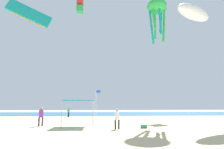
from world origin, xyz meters
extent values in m
cube|color=#D1BA8C|center=(0.00, 0.00, -0.05)|extent=(110.00, 110.00, 0.10)
cube|color=#28608C|center=(0.00, 27.29, 0.01)|extent=(110.00, 19.37, 0.03)
cylinder|color=#B2B2B7|center=(-5.10, -0.33, 1.28)|extent=(0.07, 0.07, 2.55)
cylinder|color=#B2B2B7|center=(-2.15, -0.33, 1.28)|extent=(0.07, 0.07, 2.55)
cylinder|color=#B2B2B7|center=(-5.10, 2.66, 1.28)|extent=(0.07, 0.07, 2.55)
cylinder|color=#B2B2B7|center=(-2.15, 2.66, 1.28)|extent=(0.07, 0.07, 2.55)
cube|color=#1972B7|center=(-3.62, 1.17, 2.58)|extent=(3.02, 3.06, 0.06)
cylinder|color=black|center=(-7.14, 15.40, 0.39)|extent=(0.15, 0.15, 0.78)
cylinder|color=black|center=(-6.97, 15.14, 0.39)|extent=(0.15, 0.15, 0.78)
cylinder|color=green|center=(-7.06, 15.27, 1.12)|extent=(0.41, 0.41, 0.68)
sphere|color=tan|center=(-7.06, 15.27, 1.59)|extent=(0.26, 0.26, 0.26)
cylinder|color=black|center=(0.25, -1.41, 0.41)|extent=(0.16, 0.16, 0.82)
cylinder|color=black|center=(-0.07, -1.47, 0.41)|extent=(0.16, 0.16, 0.82)
cylinder|color=white|center=(0.09, -1.44, 1.18)|extent=(0.43, 0.43, 0.71)
sphere|color=tan|center=(0.09, -1.44, 1.67)|extent=(0.27, 0.27, 0.27)
cylinder|color=#33384C|center=(-7.68, 1.31, 0.44)|extent=(0.17, 0.17, 0.87)
cylinder|color=#33384C|center=(-7.36, 1.45, 0.44)|extent=(0.17, 0.17, 0.87)
cylinder|color=purple|center=(-7.52, 1.38, 1.25)|extent=(0.46, 0.46, 0.76)
sphere|color=tan|center=(-7.52, 1.38, 1.77)|extent=(0.28, 0.28, 0.28)
cylinder|color=silver|center=(-2.02, 6.68, 2.05)|extent=(0.06, 0.06, 4.10)
cube|color=blue|center=(-1.72, 6.68, 3.93)|extent=(0.55, 0.02, 0.35)
cube|color=#1E8C4C|center=(2.62, -0.93, 0.16)|extent=(0.56, 0.36, 0.32)
cube|color=white|center=(2.62, -0.93, 0.34)|extent=(0.57, 0.37, 0.03)
cube|color=red|center=(-6.02, 18.43, 23.94)|extent=(1.61, 1.55, 1.35)
cube|color=green|center=(-6.02, 18.43, 22.20)|extent=(1.61, 1.55, 1.35)
cube|color=purple|center=(12.15, 19.92, 23.71)|extent=(2.37, 2.42, 0.63)
cylinder|color=black|center=(12.15, 19.92, 22.12)|extent=(0.12, 0.12, 2.05)
ellipsoid|color=green|center=(6.41, 5.33, 15.92)|extent=(3.83, 3.83, 1.97)
cylinder|color=green|center=(5.74, 4.83, 13.79)|extent=(0.54, 0.49, 3.06)
cylinder|color=teal|center=(6.51, 4.50, 13.34)|extent=(0.35, 0.69, 3.96)
cylinder|color=green|center=(7.18, 5.01, 12.88)|extent=(0.75, 0.49, 4.87)
cylinder|color=teal|center=(7.07, 5.84, 13.79)|extent=(0.54, 0.49, 3.06)
cylinder|color=green|center=(6.30, 6.16, 13.34)|extent=(0.35, 0.69, 3.96)
cylinder|color=teal|center=(5.64, 5.65, 12.88)|extent=(0.75, 0.49, 4.87)
ellipsoid|color=white|center=(11.85, 5.57, 15.21)|extent=(6.89, 5.00, 2.07)
cone|color=teal|center=(11.85, 5.57, 16.26)|extent=(1.34, 1.36, 0.76)
cube|color=teal|center=(-12.40, 8.58, 15.89)|extent=(6.48, 2.55, 4.08)
cube|color=orange|center=(-12.40, 8.58, 15.00)|extent=(4.99, 1.61, 2.25)
camera|label=1|loc=(-1.42, -18.44, 2.18)|focal=29.61mm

